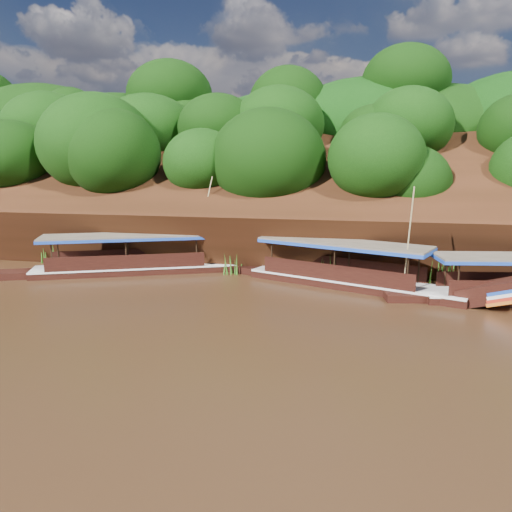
# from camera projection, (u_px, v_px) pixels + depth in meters

# --- Properties ---
(ground) EXTENTS (160.00, 160.00, 0.00)m
(ground) POSITION_uv_depth(u_px,v_px,m) (312.00, 326.00, 21.91)
(ground) COLOR black
(ground) RESTS_ON ground
(riverbank) EXTENTS (120.00, 30.06, 19.40)m
(riverbank) POSITION_uv_depth(u_px,v_px,m) (339.00, 222.00, 43.38)
(riverbank) COLOR black
(riverbank) RESTS_ON ground
(boat_1) EXTENTS (14.67, 7.30, 6.36)m
(boat_1) POSITION_uv_depth(u_px,v_px,m) (367.00, 279.00, 28.06)
(boat_1) COLOR black
(boat_1) RESTS_ON ground
(boat_2) EXTENTS (15.35, 8.16, 6.59)m
(boat_2) POSITION_uv_depth(u_px,v_px,m) (154.00, 263.00, 32.42)
(boat_2) COLOR black
(boat_2) RESTS_ON ground
(reeds) EXTENTS (49.12, 2.07, 1.98)m
(reeds) POSITION_uv_depth(u_px,v_px,m) (280.00, 262.00, 31.31)
(reeds) COLOR #2E6419
(reeds) RESTS_ON ground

